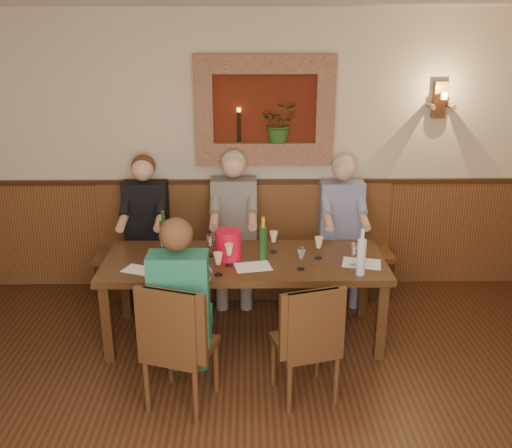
{
  "coord_description": "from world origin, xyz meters",
  "views": [
    {
      "loc": [
        0.03,
        -2.64,
        2.66
      ],
      "look_at": [
        0.1,
        1.9,
        1.05
      ],
      "focal_mm": 40.0,
      "sensor_mm": 36.0,
      "label": 1
    }
  ],
  "objects_px": {
    "dining_table": "(244,267)",
    "spittoon_bucket": "(228,245)",
    "chair_near_right": "(305,364)",
    "water_bottle": "(361,256)",
    "bench": "(245,261)",
    "person_bench_right": "(341,240)",
    "wine_bottle_green_b": "(164,236)",
    "person_bench_left": "(146,240)",
    "person_chair_front": "(182,321)",
    "person_bench_mid": "(234,238)",
    "wine_bottle_green_a": "(263,242)",
    "chair_near_left": "(181,369)"
  },
  "relations": [
    {
      "from": "person_chair_front",
      "to": "chair_near_right",
      "type": "bearing_deg",
      "value": -6.03
    },
    {
      "from": "person_bench_left",
      "to": "wine_bottle_green_b",
      "type": "distance_m",
      "value": 0.78
    },
    {
      "from": "water_bottle",
      "to": "spittoon_bucket",
      "type": "bearing_deg",
      "value": 162.01
    },
    {
      "from": "spittoon_bucket",
      "to": "wine_bottle_green_a",
      "type": "distance_m",
      "value": 0.3
    },
    {
      "from": "person_chair_front",
      "to": "wine_bottle_green_b",
      "type": "relative_size",
      "value": 3.77
    },
    {
      "from": "bench",
      "to": "chair_near_left",
      "type": "xyz_separation_m",
      "value": [
        -0.46,
        -1.89,
        -0.04
      ]
    },
    {
      "from": "person_bench_left",
      "to": "person_chair_front",
      "type": "height_order",
      "value": "person_bench_left"
    },
    {
      "from": "dining_table",
      "to": "wine_bottle_green_b",
      "type": "distance_m",
      "value": 0.76
    },
    {
      "from": "dining_table",
      "to": "wine_bottle_green_b",
      "type": "bearing_deg",
      "value": 166.05
    },
    {
      "from": "bench",
      "to": "wine_bottle_green_b",
      "type": "relative_size",
      "value": 7.94
    },
    {
      "from": "person_bench_left",
      "to": "wine_bottle_green_a",
      "type": "relative_size",
      "value": 3.82
    },
    {
      "from": "dining_table",
      "to": "bench",
      "type": "xyz_separation_m",
      "value": [
        0.0,
        0.94,
        -0.35
      ]
    },
    {
      "from": "chair_near_right",
      "to": "water_bottle",
      "type": "bearing_deg",
      "value": 32.76
    },
    {
      "from": "person_bench_left",
      "to": "water_bottle",
      "type": "bearing_deg",
      "value": -31.3
    },
    {
      "from": "bench",
      "to": "person_bench_left",
      "type": "xyz_separation_m",
      "value": [
        -0.98,
        -0.11,
        0.28
      ]
    },
    {
      "from": "person_bench_mid",
      "to": "wine_bottle_green_a",
      "type": "distance_m",
      "value": 0.93
    },
    {
      "from": "chair_near_left",
      "to": "person_chair_front",
      "type": "relative_size",
      "value": 0.7
    },
    {
      "from": "person_bench_mid",
      "to": "wine_bottle_green_a",
      "type": "bearing_deg",
      "value": -72.59
    },
    {
      "from": "chair_near_left",
      "to": "person_bench_left",
      "type": "bearing_deg",
      "value": 125.29
    },
    {
      "from": "person_bench_left",
      "to": "wine_bottle_green_b",
      "type": "relative_size",
      "value": 3.85
    },
    {
      "from": "person_bench_left",
      "to": "person_bench_mid",
      "type": "distance_m",
      "value": 0.88
    },
    {
      "from": "chair_near_right",
      "to": "person_bench_mid",
      "type": "bearing_deg",
      "value": 92.23
    },
    {
      "from": "bench",
      "to": "water_bottle",
      "type": "xyz_separation_m",
      "value": [
        0.93,
        -1.27,
        0.58
      ]
    },
    {
      "from": "chair_near_left",
      "to": "wine_bottle_green_b",
      "type": "bearing_deg",
      "value": 121.05
    },
    {
      "from": "wine_bottle_green_b",
      "to": "chair_near_right",
      "type": "bearing_deg",
      "value": -42.28
    },
    {
      "from": "wine_bottle_green_b",
      "to": "dining_table",
      "type": "bearing_deg",
      "value": -13.95
    },
    {
      "from": "bench",
      "to": "person_chair_front",
      "type": "relative_size",
      "value": 2.11
    },
    {
      "from": "dining_table",
      "to": "wine_bottle_green_a",
      "type": "xyz_separation_m",
      "value": [
        0.16,
        -0.01,
        0.23
      ]
    },
    {
      "from": "bench",
      "to": "spittoon_bucket",
      "type": "relative_size",
      "value": 11.89
    },
    {
      "from": "wine_bottle_green_b",
      "to": "water_bottle",
      "type": "xyz_separation_m",
      "value": [
        1.63,
        -0.5,
        0.0
      ]
    },
    {
      "from": "bench",
      "to": "chair_near_left",
      "type": "relative_size",
      "value": 3.0
    },
    {
      "from": "person_chair_front",
      "to": "spittoon_bucket",
      "type": "height_order",
      "value": "person_chair_front"
    },
    {
      "from": "dining_table",
      "to": "wine_bottle_green_a",
      "type": "height_order",
      "value": "wine_bottle_green_a"
    },
    {
      "from": "wine_bottle_green_a",
      "to": "water_bottle",
      "type": "bearing_deg",
      "value": -22.43
    },
    {
      "from": "wine_bottle_green_a",
      "to": "water_bottle",
      "type": "distance_m",
      "value": 0.84
    },
    {
      "from": "person_chair_front",
      "to": "wine_bottle_green_b",
      "type": "xyz_separation_m",
      "value": [
        -0.25,
        0.95,
        0.31
      ]
    },
    {
      "from": "bench",
      "to": "person_bench_right",
      "type": "xyz_separation_m",
      "value": [
        0.97,
        -0.11,
        0.27
      ]
    },
    {
      "from": "person_bench_right",
      "to": "wine_bottle_green_b",
      "type": "relative_size",
      "value": 3.83
    },
    {
      "from": "bench",
      "to": "wine_bottle_green_b",
      "type": "xyz_separation_m",
      "value": [
        -0.7,
        -0.77,
        0.58
      ]
    },
    {
      "from": "chair_near_left",
      "to": "water_bottle",
      "type": "distance_m",
      "value": 1.64
    },
    {
      "from": "person_chair_front",
      "to": "spittoon_bucket",
      "type": "bearing_deg",
      "value": 68.12
    },
    {
      "from": "spittoon_bucket",
      "to": "wine_bottle_green_a",
      "type": "bearing_deg",
      "value": -5.45
    },
    {
      "from": "wine_bottle_green_a",
      "to": "wine_bottle_green_b",
      "type": "distance_m",
      "value": 0.88
    },
    {
      "from": "person_bench_left",
      "to": "person_bench_mid",
      "type": "relative_size",
      "value": 0.97
    },
    {
      "from": "spittoon_bucket",
      "to": "dining_table",
      "type": "bearing_deg",
      "value": -7.81
    },
    {
      "from": "bench",
      "to": "wine_bottle_green_b",
      "type": "bearing_deg",
      "value": -132.42
    },
    {
      "from": "dining_table",
      "to": "spittoon_bucket",
      "type": "height_order",
      "value": "spittoon_bucket"
    },
    {
      "from": "person_chair_front",
      "to": "person_bench_mid",
      "type": "bearing_deg",
      "value": 77.71
    },
    {
      "from": "person_chair_front",
      "to": "water_bottle",
      "type": "distance_m",
      "value": 1.49
    },
    {
      "from": "dining_table",
      "to": "person_bench_mid",
      "type": "bearing_deg",
      "value": 97.23
    }
  ]
}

